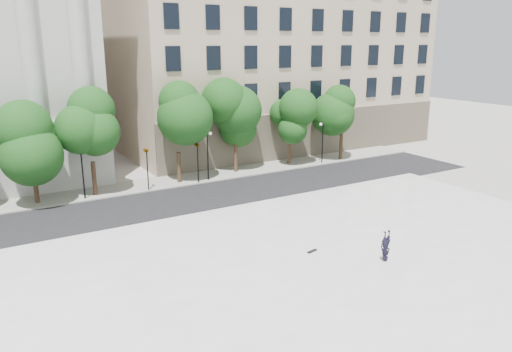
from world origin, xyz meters
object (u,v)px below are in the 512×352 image
at_px(traffic_light_west, 146,149).
at_px(traffic_light_east, 197,144).
at_px(person_lying, 385,257).
at_px(skateboard, 312,251).

distance_m(traffic_light_west, traffic_light_east, 4.58).
distance_m(traffic_light_east, person_lying, 21.24).
xyz_separation_m(traffic_light_east, person_lying, (1.71, -20.97, -2.91)).
relative_size(traffic_light_west, traffic_light_east, 1.01).
relative_size(traffic_light_west, skateboard, 6.05).
bearing_deg(skateboard, traffic_light_east, 74.04).
distance_m(person_lying, skateboard, 4.07).
xyz_separation_m(person_lying, skateboard, (-2.72, 3.03, -0.20)).
bearing_deg(traffic_light_east, traffic_light_west, 180.00).
height_order(traffic_light_west, traffic_light_east, traffic_light_west).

